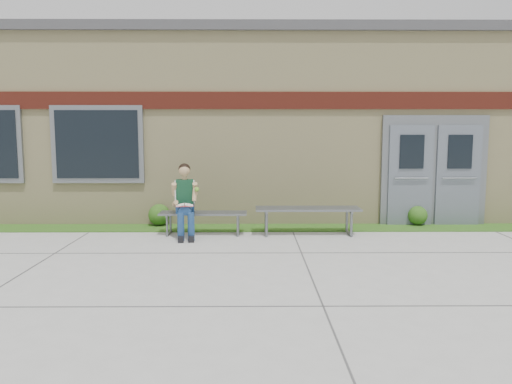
{
  "coord_description": "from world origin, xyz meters",
  "views": [
    {
      "loc": [
        0.2,
        -7.42,
        1.95
      ],
      "look_at": [
        0.27,
        1.7,
        0.86
      ],
      "focal_mm": 35.0,
      "sensor_mm": 36.0,
      "label": 1
    }
  ],
  "objects": [
    {
      "name": "school_building",
      "position": [
        -0.0,
        5.99,
        2.1
      ],
      "size": [
        16.2,
        6.22,
        4.2
      ],
      "color": "beige",
      "rests_on": "ground"
    },
    {
      "name": "grass_strip",
      "position": [
        0.0,
        2.6,
        0.01
      ],
      "size": [
        16.0,
        0.8,
        0.02
      ],
      "primitive_type": "cube",
      "color": "#1B4A13",
      "rests_on": "ground"
    },
    {
      "name": "ground",
      "position": [
        0.0,
        0.0,
        0.0
      ],
      "size": [
        80.0,
        80.0,
        0.0
      ],
      "primitive_type": "plane",
      "color": "#9E9E99",
      "rests_on": "ground"
    },
    {
      "name": "shrub_mid",
      "position": [
        -1.74,
        2.85,
        0.24
      ],
      "size": [
        0.45,
        0.45,
        0.45
      ],
      "primitive_type": "sphere",
      "color": "#1B4A13",
      "rests_on": "grass_strip"
    },
    {
      "name": "girl",
      "position": [
        -1.05,
        1.79,
        0.7
      ],
      "size": [
        0.53,
        0.87,
        1.37
      ],
      "rotation": [
        0.0,
        0.0,
        0.12
      ],
      "color": "navy",
      "rests_on": "ground"
    },
    {
      "name": "bench_left",
      "position": [
        -0.74,
        2.0,
        0.33
      ],
      "size": [
        1.66,
        0.48,
        0.43
      ],
      "rotation": [
        0.0,
        0.0,
        -0.01
      ],
      "color": "slate",
      "rests_on": "ground"
    },
    {
      "name": "bench_right",
      "position": [
        1.26,
        2.0,
        0.4
      ],
      "size": [
        1.99,
        0.56,
        0.52
      ],
      "rotation": [
        0.0,
        0.0,
        0.0
      ],
      "color": "slate",
      "rests_on": "ground"
    },
    {
      "name": "shrub_east",
      "position": [
        3.66,
        2.85,
        0.22
      ],
      "size": [
        0.4,
        0.4,
        0.4
      ],
      "primitive_type": "sphere",
      "color": "#1B4A13",
      "rests_on": "grass_strip"
    }
  ]
}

